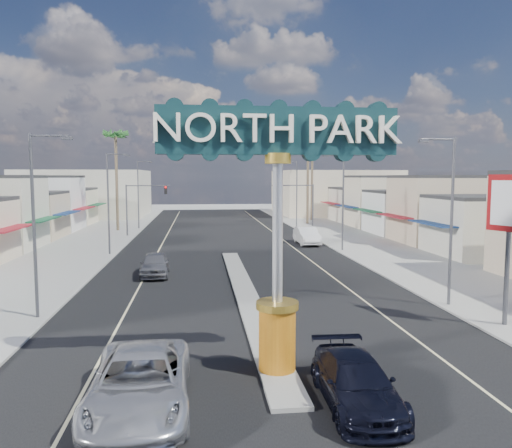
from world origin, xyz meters
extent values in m
plane|color=gray|center=(0.00, 30.00, 0.00)|extent=(160.00, 160.00, 0.00)
cube|color=black|center=(0.00, 30.00, 0.01)|extent=(20.00, 120.00, 0.01)
cube|color=gray|center=(0.00, 14.00, 0.08)|extent=(1.30, 30.00, 0.16)
cube|color=gray|center=(-14.00, 30.00, 0.06)|extent=(8.00, 120.00, 0.12)
cube|color=gray|center=(14.00, 30.00, 0.06)|extent=(8.00, 120.00, 0.12)
cube|color=beige|center=(-24.00, 43.00, 3.00)|extent=(12.00, 42.00, 6.00)
cube|color=#B7B29E|center=(24.00, 43.00, 3.00)|extent=(12.00, 42.00, 6.00)
cube|color=#B7B29E|center=(-22.00, 75.00, 4.00)|extent=(20.00, 20.00, 8.00)
cube|color=beige|center=(22.00, 75.00, 4.00)|extent=(20.00, 20.00, 8.00)
cylinder|color=#BF5E0E|center=(0.00, 2.00, 1.26)|extent=(1.30, 1.30, 2.20)
cylinder|color=gold|center=(0.00, 2.00, 2.49)|extent=(1.50, 1.50, 0.25)
cylinder|color=#B7B7BC|center=(0.00, 2.00, 5.01)|extent=(0.36, 0.36, 4.80)
cylinder|color=gold|center=(0.00, 2.00, 7.58)|extent=(0.90, 0.90, 0.35)
cube|color=#0E2A2D|center=(0.00, 2.00, 8.51)|extent=(8.20, 0.50, 1.60)
cylinder|color=#47474C|center=(-11.00, 44.00, 3.00)|extent=(0.18, 0.18, 6.00)
cylinder|color=#47474C|center=(-8.50, 44.00, 5.90)|extent=(5.00, 0.12, 0.12)
cube|color=black|center=(-6.50, 44.00, 5.40)|extent=(0.32, 0.32, 1.00)
sphere|color=red|center=(-6.50, 43.82, 5.72)|extent=(0.22, 0.22, 0.22)
cylinder|color=#47474C|center=(11.00, 44.00, 3.00)|extent=(0.18, 0.18, 6.00)
cylinder|color=#47474C|center=(8.50, 44.00, 5.90)|extent=(5.00, 0.12, 0.12)
cube|color=black|center=(6.50, 44.00, 5.40)|extent=(0.32, 0.32, 1.00)
sphere|color=red|center=(6.50, 43.82, 5.72)|extent=(0.22, 0.22, 0.22)
cylinder|color=#47474C|center=(-10.60, 10.00, 4.50)|extent=(0.16, 0.16, 9.00)
cylinder|color=#47474C|center=(-9.70, 10.00, 8.90)|extent=(1.80, 0.10, 0.10)
cube|color=#47474C|center=(-8.90, 10.00, 8.80)|extent=(0.50, 0.22, 0.15)
cylinder|color=#47474C|center=(-10.60, 30.00, 4.50)|extent=(0.16, 0.16, 9.00)
cylinder|color=#47474C|center=(-9.70, 30.00, 8.90)|extent=(1.80, 0.10, 0.10)
cube|color=#47474C|center=(-8.90, 30.00, 8.80)|extent=(0.50, 0.22, 0.15)
cylinder|color=#47474C|center=(-10.60, 52.00, 4.50)|extent=(0.16, 0.16, 9.00)
cylinder|color=#47474C|center=(-9.70, 52.00, 8.90)|extent=(1.80, 0.10, 0.10)
cube|color=#47474C|center=(-8.90, 52.00, 8.80)|extent=(0.50, 0.22, 0.15)
cylinder|color=#47474C|center=(10.60, 10.00, 4.50)|extent=(0.16, 0.16, 9.00)
cylinder|color=#47474C|center=(9.70, 10.00, 8.90)|extent=(1.80, 0.10, 0.10)
cube|color=#47474C|center=(8.90, 10.00, 8.80)|extent=(0.50, 0.22, 0.15)
cylinder|color=#47474C|center=(10.60, 30.00, 4.50)|extent=(0.16, 0.16, 9.00)
cylinder|color=#47474C|center=(9.70, 30.00, 8.90)|extent=(1.80, 0.10, 0.10)
cube|color=#47474C|center=(8.90, 30.00, 8.80)|extent=(0.50, 0.22, 0.15)
cylinder|color=#47474C|center=(10.60, 52.00, 4.50)|extent=(0.16, 0.16, 9.00)
cylinder|color=#47474C|center=(9.70, 52.00, 8.90)|extent=(1.80, 0.10, 0.10)
cube|color=#47474C|center=(8.90, 52.00, 8.80)|extent=(0.50, 0.22, 0.15)
cylinder|color=brown|center=(-13.00, 50.00, 6.00)|extent=(0.36, 0.36, 12.00)
cylinder|color=brown|center=(13.00, 56.00, 5.50)|extent=(0.36, 0.36, 11.00)
cylinder|color=brown|center=(15.00, 62.00, 6.50)|extent=(0.36, 0.36, 13.00)
imported|color=silver|center=(-4.49, -0.34, 0.88)|extent=(3.03, 6.37, 1.75)
imported|color=black|center=(2.00, -0.73, 0.74)|extent=(2.18, 5.13, 1.48)
imported|color=slate|center=(-5.81, 20.27, 0.82)|extent=(2.07, 4.87, 1.64)
imported|color=silver|center=(8.32, 35.06, 0.89)|extent=(1.93, 5.43, 1.79)
cylinder|color=#47474C|center=(11.37, 6.22, 2.29)|extent=(0.22, 0.22, 4.34)
cube|color=maroon|center=(11.37, 6.22, 5.76)|extent=(1.07, 2.11, 2.60)
cube|color=white|center=(11.23, 6.17, 5.76)|extent=(0.67, 1.62, 2.06)
camera|label=1|loc=(-2.70, -14.92, 6.98)|focal=35.00mm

